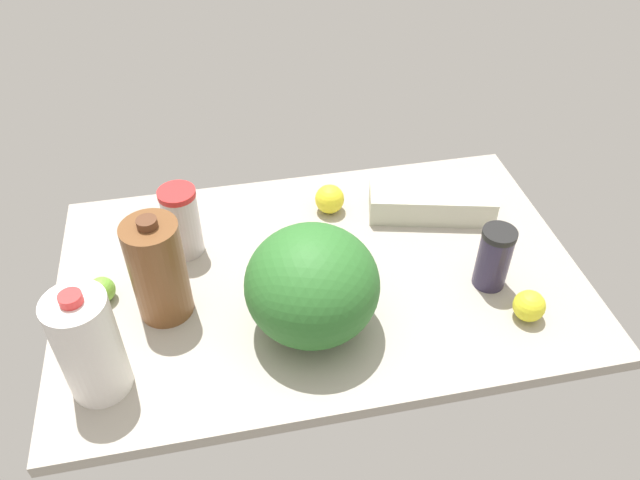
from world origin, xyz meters
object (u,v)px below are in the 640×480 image
Objects in this scene: tumbler_cup at (182,222)px; lime_loose at (102,290)px; milk_jug at (89,346)px; egg_carton at (431,203)px; shaker_bottle at (494,258)px; lemon_by_jug at (529,306)px; watermelon at (312,285)px; chocolate_milk_jug at (158,270)px; lemon_far_back at (330,199)px.

lime_loose is at bearing -145.75° from tumbler_cup.
milk_jug reaches higher than lime_loose.
lime_loose is (-80.93, -14.17, -0.67)cm from egg_carton.
lime_loose is (-85.83, 12.05, -4.83)cm from shaker_bottle.
lemon_by_jug is (8.87, -37.65, -0.14)cm from egg_carton.
watermelon is 32.22cm from chocolate_milk_jug.
chocolate_milk_jug is (-5.04, -18.47, 2.98)cm from tumbler_cup.
tumbler_cup is at bearing -167.70° from lemon_far_back.
lemon_by_jug is 0.91× the size of lemon_far_back.
egg_carton is 2.04× the size of shaker_bottle.
chocolate_milk_jug reaches higher than lemon_far_back.
egg_carton is at bearing 103.26° from lemon_by_jug.
milk_jug is at bearing -116.15° from tumbler_cup.
egg_carton reaches higher than lime_loose.
watermelon is 3.65× the size of lemon_far_back.
shaker_bottle is at bearing -7.99° from lime_loose.
chocolate_milk_jug is at bearing 54.23° from milk_jug.
egg_carton is 4.57× the size of lemon_by_jug.
chocolate_milk_jug is at bearing -149.76° from egg_carton.
lime_loose is at bearing 159.55° from watermelon.
shaker_bottle is at bearing -4.97° from chocolate_milk_jug.
shaker_bottle is (41.79, 4.37, -4.27)cm from watermelon.
shaker_bottle is 86.80cm from lime_loose.
chocolate_milk_jug is at bearing 175.03° from shaker_bottle.
watermelon is 1.08× the size of chocolate_milk_jug.
chocolate_milk_jug is (12.66, 17.57, 0.11)cm from milk_jug.
lemon_by_jug is at bearing -52.40° from lemon_far_back.
tumbler_cup is at bearing 153.04° from lemon_by_jug.
watermelon is at bearing -174.03° from shaker_bottle.
lemon_by_jug is at bearing -63.00° from egg_carton.
shaker_bottle reaches higher than lime_loose.
egg_carton is 5.40× the size of lime_loose.
lemon_by_jug is at bearing -70.85° from shaker_bottle.
lime_loose is at bearing 92.38° from milk_jug.
chocolate_milk_jug is (-67.30, -19.94, 8.39)cm from egg_carton.
milk_jug is 0.99× the size of chocolate_milk_jug.
egg_carton is 70.69cm from chocolate_milk_jug.
lime_loose is 0.77× the size of lemon_far_back.
watermelon is 43.62cm from milk_jug.
tumbler_cup is 2.60× the size of lemon_by_jug.
egg_carton is at bearing 39.67° from watermelon.
lemon_by_jug is (45.76, -7.06, -8.58)cm from watermelon.
lemon_by_jug is (88.83, -0.14, -8.42)cm from milk_jug.
egg_carton is at bearing 9.93° from lime_loose.
chocolate_milk_jug reaches higher than shaker_bottle.
lemon_far_back reaches higher than lemon_by_jug.
chocolate_milk_jug is at bearing 166.91° from lemon_by_jug.
lemon_far_back is (11.68, 37.20, -8.25)cm from watermelon.
tumbler_cup reaches higher than lemon_by_jug.
lemon_by_jug is at bearing -26.96° from tumbler_cup.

